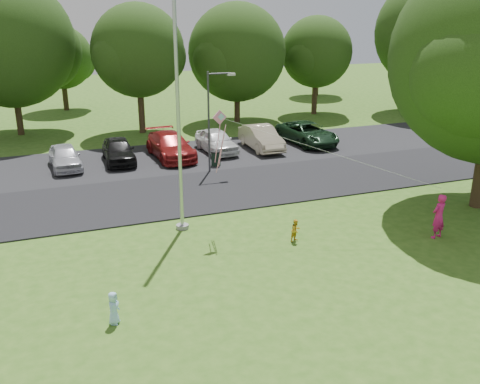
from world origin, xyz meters
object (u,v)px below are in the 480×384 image
object	(u,v)px
trash_can	(216,159)
kite	(228,131)
street_lamp	(213,113)
woman	(439,216)
child_yellow	(296,230)
child_blue	(114,308)
flagpole	(179,125)

from	to	relation	value
trash_can	kite	distance (m)	9.78
trash_can	street_lamp	bearing A→B (deg)	-115.79
woman	street_lamp	bearing A→B (deg)	-79.51
woman	child_yellow	world-z (taller)	woman
trash_can	child_yellow	bearing A→B (deg)	-92.01
child_yellow	child_blue	size ratio (longest dim) A/B	0.90
flagpole	child_yellow	distance (m)	5.88
child_yellow	child_blue	distance (m)	7.88
street_lamp	child_blue	world-z (taller)	street_lamp
flagpole	trash_can	world-z (taller)	flagpole
street_lamp	child_blue	size ratio (longest dim) A/B	5.52
street_lamp	trash_can	xyz separation A→B (m)	(0.45, 0.92, -2.75)
trash_can	child_yellow	world-z (taller)	trash_can
flagpole	child_blue	size ratio (longest dim) A/B	10.42
flagpole	child_yellow	bearing A→B (deg)	-36.23
trash_can	child_yellow	xyz separation A→B (m)	(-0.37, -10.59, -0.00)
flagpole	kite	size ratio (longest dim) A/B	1.29
child_blue	child_yellow	bearing A→B (deg)	-36.73
child_yellow	child_blue	world-z (taller)	child_blue
flagpole	child_yellow	size ratio (longest dim) A/B	11.62
trash_can	child_blue	world-z (taller)	child_blue
street_lamp	trash_can	size ratio (longest dim) A/B	6.15
flagpole	woman	size ratio (longest dim) A/B	5.73
street_lamp	flagpole	bearing A→B (deg)	-114.50
trash_can	kite	bearing A→B (deg)	-105.28
street_lamp	child_yellow	world-z (taller)	street_lamp
woman	child_yellow	bearing A→B (deg)	-31.96
child_yellow	street_lamp	bearing A→B (deg)	69.86
child_blue	kite	xyz separation A→B (m)	(5.17, 5.02, 3.51)
trash_can	flagpole	bearing A→B (deg)	-117.07
trash_can	woman	distance (m)	13.14
child_yellow	kite	size ratio (longest dim) A/B	0.11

